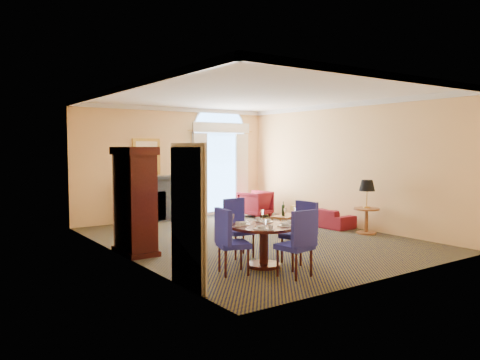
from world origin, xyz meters
TOP-DOWN VIEW (x-y plane):
  - ground at (0.00, 0.00)m, footprint 7.50×7.50m
  - room_envelope at (-0.03, 0.67)m, footprint 6.04×7.52m
  - armoire at (-2.72, 0.15)m, footprint 0.59×1.05m
  - dining_table at (-1.30, -2.07)m, footprint 1.14×1.14m
  - dining_chair_north at (-1.21, -1.12)m, footprint 0.53×0.54m
  - dining_chair_south at (-1.28, -2.94)m, footprint 0.55×0.55m
  - dining_chair_east at (-0.51, -2.16)m, footprint 0.61×0.61m
  - dining_chair_west at (-2.09, -2.16)m, footprint 0.60×0.60m
  - sofa at (2.55, 0.34)m, footprint 0.77×1.70m
  - armchair at (2.11, 2.74)m, footprint 1.02×1.04m
  - coffee_table at (1.20, 0.22)m, footprint 0.91×0.69m
  - side_table at (2.60, -1.04)m, footprint 0.62×0.62m

SIDE VIEW (x-z plane):
  - ground at x=0.00m, z-range 0.00..0.00m
  - sofa at x=2.55m, z-range 0.00..0.48m
  - armchair at x=2.11m, z-range 0.00..0.76m
  - coffee_table at x=1.20m, z-range 0.01..0.77m
  - dining_table at x=-1.30m, z-range 0.08..1.00m
  - dining_chair_north at x=-1.21m, z-range 0.08..1.16m
  - dining_chair_south at x=-1.28m, z-range 0.08..1.16m
  - dining_chair_east at x=-0.51m, z-range 0.08..1.16m
  - dining_chair_west at x=-2.09m, z-range 0.08..1.16m
  - side_table at x=2.60m, z-range 0.18..1.44m
  - armoire at x=-2.72m, z-range -0.04..2.03m
  - room_envelope at x=-0.03m, z-range 0.78..4.23m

